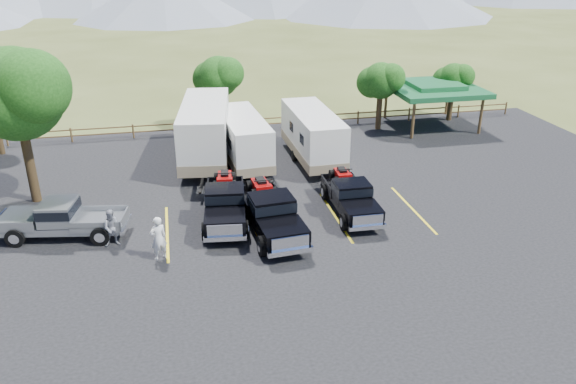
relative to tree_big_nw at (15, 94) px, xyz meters
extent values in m
plane|color=#444C20|center=(12.55, -9.03, -5.60)|extent=(320.00, 320.00, 0.00)
cube|color=black|center=(12.55, -6.03, -5.58)|extent=(44.00, 34.00, 0.04)
cube|color=yellow|center=(6.55, -5.03, -5.55)|extent=(0.12, 5.50, 0.01)
cube|color=yellow|center=(10.55, -5.03, -5.55)|extent=(0.12, 5.50, 0.01)
cube|color=yellow|center=(14.55, -5.03, -5.55)|extent=(0.12, 5.50, 0.01)
cube|color=yellow|center=(18.55, -5.03, -5.55)|extent=(0.12, 5.50, 0.01)
cylinder|color=#2E2212|center=(0.05, -0.03, -3.36)|extent=(0.48, 0.48, 4.48)
sphere|color=#154110|center=(0.05, -0.03, 0.00)|extent=(4.48, 4.48, 4.48)
sphere|color=#154110|center=(1.01, -0.83, 0.48)|extent=(3.52, 3.52, 3.52)
sphere|color=#154110|center=(-0.85, 0.68, -0.32)|extent=(3.84, 3.84, 3.84)
cylinder|color=#2E2212|center=(21.55, 7.97, -4.20)|extent=(0.39, 0.39, 2.80)
sphere|color=#154110|center=(21.55, 7.97, -2.10)|extent=(2.52, 2.52, 2.52)
sphere|color=#154110|center=(22.09, 7.52, -1.83)|extent=(1.98, 1.98, 1.98)
sphere|color=#154110|center=(21.04, 8.37, -2.28)|extent=(2.16, 2.16, 2.16)
cylinder|color=#2E2212|center=(27.55, 8.97, -4.34)|extent=(0.38, 0.38, 2.52)
sphere|color=#154110|center=(27.55, 8.97, -2.45)|extent=(2.24, 2.24, 2.24)
sphere|color=#154110|center=(28.03, 8.57, -2.21)|extent=(1.76, 1.76, 1.76)
sphere|color=#154110|center=(27.10, 9.33, -2.61)|extent=(1.92, 1.92, 1.92)
cylinder|color=#2E2212|center=(10.55, 9.97, -4.06)|extent=(0.41, 0.41, 3.08)
sphere|color=#154110|center=(10.55, 9.97, -1.75)|extent=(2.80, 2.80, 2.80)
sphere|color=#154110|center=(11.15, 9.47, -1.45)|extent=(2.20, 2.20, 2.20)
sphere|color=#154110|center=(9.99, 10.41, -1.95)|extent=(2.40, 2.40, 2.40)
cylinder|color=brown|center=(-3.45, 9.47, -5.10)|extent=(0.12, 0.12, 1.00)
cylinder|color=brown|center=(0.55, 9.47, -5.10)|extent=(0.12, 0.12, 1.00)
cylinder|color=brown|center=(4.55, 9.47, -5.10)|extent=(0.12, 0.12, 1.00)
cylinder|color=brown|center=(8.55, 9.47, -5.10)|extent=(0.12, 0.12, 1.00)
cylinder|color=brown|center=(12.55, 9.47, -5.10)|extent=(0.12, 0.12, 1.00)
cylinder|color=brown|center=(16.55, 9.47, -5.10)|extent=(0.12, 0.12, 1.00)
cylinder|color=brown|center=(20.55, 9.47, -5.10)|extent=(0.12, 0.12, 1.00)
cylinder|color=brown|center=(24.55, 9.47, -5.10)|extent=(0.12, 0.12, 1.00)
cylinder|color=brown|center=(28.55, 9.47, -5.10)|extent=(0.12, 0.12, 1.00)
cylinder|color=brown|center=(32.55, 9.47, -5.10)|extent=(0.12, 0.12, 1.00)
cube|color=brown|center=(14.55, 9.47, -5.15)|extent=(36.00, 0.06, 0.08)
cube|color=brown|center=(14.55, 9.47, -4.75)|extent=(36.00, 0.06, 0.08)
cylinder|color=brown|center=(23.05, 5.47, -4.30)|extent=(0.20, 0.20, 2.60)
cylinder|color=brown|center=(23.05, 10.47, -4.30)|extent=(0.20, 0.20, 2.60)
cylinder|color=brown|center=(28.05, 5.47, -4.30)|extent=(0.20, 0.20, 2.60)
cylinder|color=brown|center=(28.05, 10.47, -4.30)|extent=(0.20, 0.20, 2.60)
cube|color=#1C6336|center=(25.55, 7.97, -2.85)|extent=(6.20, 6.20, 0.35)
cube|color=#1C6336|center=(25.55, 7.97, -2.55)|extent=(3.50, 3.50, 0.35)
cube|color=black|center=(9.32, -4.32, -4.96)|extent=(2.33, 5.53, 0.34)
cube|color=black|center=(9.11, -6.12, -4.61)|extent=(1.99, 1.89, 0.47)
cube|color=black|center=(9.30, -4.43, -4.28)|extent=(1.93, 1.66, 0.94)
cube|color=black|center=(9.30, -4.43, -4.14)|extent=(1.97, 1.72, 0.42)
cube|color=black|center=(9.51, -2.64, -4.70)|extent=(2.05, 2.45, 0.52)
cube|color=white|center=(9.00, -7.07, -4.66)|extent=(1.51, 0.25, 0.52)
cube|color=white|center=(9.00, -7.13, -5.02)|extent=(1.85, 0.38, 0.21)
cube|color=white|center=(9.64, -1.51, -5.02)|extent=(1.85, 0.36, 0.21)
cylinder|color=black|center=(8.23, -6.07, -5.13)|extent=(0.38, 0.87, 0.85)
cylinder|color=black|center=(9.98, -6.28, -5.13)|extent=(0.38, 0.87, 0.85)
cylinder|color=black|center=(8.65, -2.37, -5.13)|extent=(0.38, 0.87, 0.85)
cylinder|color=black|center=(10.41, -2.57, -5.13)|extent=(0.38, 0.87, 0.85)
cube|color=#8E0807|center=(9.51, -2.64, -4.07)|extent=(0.79, 1.29, 0.33)
cube|color=black|center=(9.51, -2.64, -3.83)|extent=(0.45, 0.74, 0.17)
cube|color=#8E0807|center=(9.45, -3.15, -3.97)|extent=(0.79, 0.41, 0.21)
cylinder|color=black|center=(9.46, -3.06, -3.64)|extent=(0.85, 0.15, 0.06)
cylinder|color=black|center=(9.03, -3.10, -4.26)|extent=(0.30, 0.55, 0.53)
cylinder|color=black|center=(9.87, -3.20, -4.26)|extent=(0.30, 0.55, 0.53)
cylinder|color=black|center=(9.15, -2.07, -4.26)|extent=(0.30, 0.55, 0.53)
cylinder|color=black|center=(9.99, -2.17, -4.26)|extent=(0.30, 0.55, 0.53)
cube|color=black|center=(11.23, -5.91, -4.93)|extent=(2.32, 5.80, 0.36)
cube|color=black|center=(11.40, -7.80, -4.56)|extent=(2.06, 1.95, 0.50)
cube|color=black|center=(11.24, -6.03, -4.22)|extent=(2.00, 1.71, 0.99)
cube|color=black|center=(11.24, -6.03, -4.07)|extent=(2.04, 1.77, 0.45)
cube|color=black|center=(11.07, -4.13, -4.66)|extent=(2.11, 2.54, 0.55)
cube|color=white|center=(11.49, -8.81, -4.61)|extent=(1.59, 0.22, 0.55)
cube|color=white|center=(11.49, -8.87, -4.99)|extent=(1.95, 0.35, 0.22)
cube|color=white|center=(10.97, -2.94, -4.99)|extent=(1.95, 0.33, 0.22)
cylinder|color=black|center=(10.47, -7.95, -5.11)|extent=(0.38, 0.92, 0.89)
cylinder|color=black|center=(12.33, -7.78, -5.11)|extent=(0.38, 0.92, 0.89)
cylinder|color=black|center=(10.13, -4.03, -5.11)|extent=(0.38, 0.92, 0.89)
cylinder|color=black|center=(11.98, -3.87, -5.11)|extent=(0.38, 0.92, 0.89)
cube|color=#8E0807|center=(11.07, -4.13, -3.99)|extent=(0.81, 1.35, 0.35)
cube|color=black|center=(11.07, -4.13, -3.74)|extent=(0.46, 0.78, 0.18)
cube|color=#8E0807|center=(11.12, -4.67, -3.89)|extent=(0.82, 0.42, 0.22)
cylinder|color=black|center=(11.11, -4.57, -3.54)|extent=(0.89, 0.14, 0.06)
cylinder|color=black|center=(10.67, -4.71, -4.19)|extent=(0.31, 0.58, 0.56)
cylinder|color=black|center=(11.56, -4.63, -4.19)|extent=(0.31, 0.58, 0.56)
cylinder|color=black|center=(10.58, -3.62, -4.19)|extent=(0.31, 0.58, 0.56)
cylinder|color=black|center=(11.47, -3.54, -4.19)|extent=(0.31, 0.58, 0.56)
cube|color=black|center=(15.39, -4.71, -5.00)|extent=(1.70, 5.06, 0.32)
cube|color=black|center=(15.36, -6.41, -4.67)|extent=(1.72, 1.61, 0.44)
cube|color=black|center=(15.39, -4.82, -4.36)|extent=(1.68, 1.40, 0.88)
cube|color=black|center=(15.39, -4.82, -4.23)|extent=(1.72, 1.46, 0.40)
cube|color=black|center=(15.41, -3.12, -4.76)|extent=(1.73, 2.14, 0.49)
cube|color=white|center=(15.35, -7.31, -4.72)|extent=(1.41, 0.09, 0.49)
cube|color=white|center=(15.35, -7.36, -5.05)|extent=(1.73, 0.19, 0.19)
cube|color=white|center=(15.43, -2.07, -5.05)|extent=(1.73, 0.17, 0.19)
cylinder|color=black|center=(14.53, -6.45, -5.16)|extent=(0.28, 0.80, 0.79)
cylinder|color=black|center=(16.19, -6.47, -5.16)|extent=(0.28, 0.80, 0.79)
cylinder|color=black|center=(14.59, -2.95, -5.16)|extent=(0.28, 0.80, 0.79)
cylinder|color=black|center=(16.25, -2.98, -5.16)|extent=(0.28, 0.80, 0.79)
cube|color=#8E0807|center=(15.41, -3.12, -4.16)|extent=(0.64, 1.16, 0.31)
cube|color=black|center=(15.41, -3.12, -3.94)|extent=(0.36, 0.67, 0.16)
cube|color=#8E0807|center=(15.41, -3.61, -4.07)|extent=(0.71, 0.32, 0.19)
cylinder|color=black|center=(15.41, -3.52, -3.76)|extent=(0.80, 0.07, 0.05)
cylinder|color=black|center=(15.01, -3.60, -4.34)|extent=(0.24, 0.50, 0.49)
cylinder|color=black|center=(15.80, -3.62, -4.34)|extent=(0.24, 0.50, 0.49)
cylinder|color=black|center=(15.02, -2.63, -4.34)|extent=(0.24, 0.50, 0.49)
cylinder|color=black|center=(15.82, -2.64, -4.34)|extent=(0.24, 0.50, 0.49)
cube|color=silver|center=(9.08, 3.91, -3.48)|extent=(3.70, 8.47, 2.95)
cube|color=gray|center=(9.08, 3.91, -4.63)|extent=(3.73, 8.52, 0.66)
cube|color=black|center=(7.49, 2.06, -3.19)|extent=(0.15, 0.98, 0.66)
cube|color=black|center=(10.12, 1.70, -3.19)|extent=(0.15, 0.98, 0.66)
cylinder|color=black|center=(7.90, 4.40, -5.17)|extent=(0.37, 0.79, 0.76)
cylinder|color=black|center=(10.35, 4.07, -5.17)|extent=(0.37, 0.79, 0.76)
cube|color=black|center=(8.40, -1.13, -5.01)|extent=(0.39, 1.97, 0.11)
cube|color=silver|center=(11.20, 2.93, -3.84)|extent=(2.64, 6.92, 2.44)
cube|color=gray|center=(11.20, 2.93, -4.79)|extent=(2.67, 6.96, 0.54)
cube|color=black|center=(10.22, 1.16, -3.59)|extent=(0.08, 0.81, 0.54)
cube|color=black|center=(12.41, 1.31, -3.59)|extent=(0.08, 0.81, 0.54)
cylinder|color=black|center=(10.16, 3.12, -5.24)|extent=(0.27, 0.65, 0.63)
cylinder|color=black|center=(12.20, 3.27, -5.24)|extent=(0.27, 0.65, 0.63)
cube|color=black|center=(11.49, -1.27, -5.10)|extent=(0.22, 1.63, 0.09)
cube|color=silver|center=(15.33, 2.59, -3.76)|extent=(2.41, 7.12, 2.55)
cube|color=gray|center=(15.33, 2.59, -4.75)|extent=(2.43, 7.15, 0.57)
cube|color=black|center=(14.22, 0.80, -3.51)|extent=(0.04, 0.85, 0.57)
cube|color=black|center=(16.51, 0.85, -3.51)|extent=(0.04, 0.85, 0.57)
cylinder|color=black|center=(14.26, 2.85, -5.23)|extent=(0.25, 0.66, 0.66)
cylinder|color=black|center=(16.39, 2.90, -5.23)|extent=(0.25, 0.66, 0.66)
cube|color=black|center=(15.42, -1.79, -5.08)|extent=(0.15, 1.70, 0.09)
cube|color=gray|center=(2.05, -4.41, -4.98)|extent=(5.47, 2.56, 0.33)
cube|color=gray|center=(0.31, -4.11, -4.63)|extent=(1.94, 2.03, 0.46)
cube|color=gray|center=(1.94, -4.39, -4.31)|extent=(1.71, 1.95, 0.92)
cube|color=black|center=(1.94, -4.39, -4.17)|extent=(1.77, 2.00, 0.42)
cube|color=gray|center=(3.69, -4.69, -4.72)|extent=(2.48, 2.12, 0.51)
cube|color=white|center=(-0.62, -3.95, -4.68)|extent=(0.32, 1.47, 0.51)
cube|color=white|center=(-0.68, -3.94, -5.03)|extent=(0.47, 1.81, 0.20)
cube|color=white|center=(4.78, -4.88, -5.03)|extent=(0.45, 1.81, 0.20)
cylinder|color=black|center=(0.40, -3.25, -5.14)|extent=(0.87, 0.41, 0.83)
cylinder|color=black|center=(0.10, -4.96, -5.14)|extent=(0.87, 0.41, 0.83)
cylinder|color=black|center=(4.00, -3.86, -5.14)|extent=(0.87, 0.41, 0.83)
cylinder|color=black|center=(3.71, -5.57, -5.14)|extent=(0.87, 0.41, 0.83)
imported|color=white|center=(6.24, -7.33, -4.59)|extent=(0.83, 0.70, 1.94)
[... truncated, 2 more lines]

